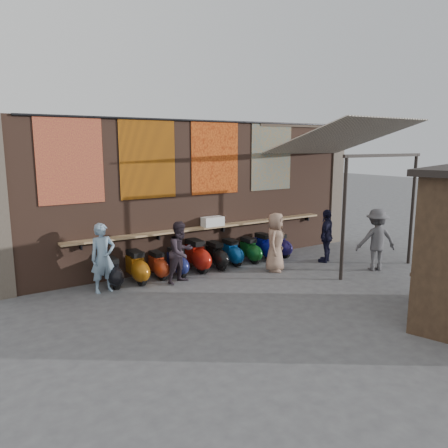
% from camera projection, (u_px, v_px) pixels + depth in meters
% --- Properties ---
extents(ground, '(70.00, 70.00, 0.00)m').
position_uv_depth(ground, '(260.00, 288.00, 10.37)').
color(ground, '#474749').
rests_on(ground, ground).
extents(brick_wall, '(10.00, 0.40, 4.00)m').
position_uv_depth(brick_wall, '(202.00, 194.00, 12.24)').
color(brick_wall, brown).
rests_on(brick_wall, ground).
extents(pier_right, '(0.50, 0.50, 4.00)m').
position_uv_depth(pier_right, '(332.00, 184.00, 15.04)').
color(pier_right, '#4C4238').
rests_on(pier_right, ground).
extents(eating_counter, '(8.00, 0.32, 0.05)m').
position_uv_depth(eating_counter, '(209.00, 227.00, 12.10)').
color(eating_counter, '#9E7A51').
rests_on(eating_counter, brick_wall).
extents(shelf_box, '(0.61, 0.30, 0.26)m').
position_uv_depth(shelf_box, '(213.00, 221.00, 12.10)').
color(shelf_box, white).
rests_on(shelf_box, eating_counter).
extents(tapestry_redgold, '(1.50, 0.02, 2.00)m').
position_uv_depth(tapestry_redgold, '(70.00, 160.00, 9.94)').
color(tapestry_redgold, maroon).
rests_on(tapestry_redgold, brick_wall).
extents(tapestry_sun, '(1.50, 0.02, 2.00)m').
position_uv_depth(tapestry_sun, '(148.00, 159.00, 10.96)').
color(tapestry_sun, orange).
rests_on(tapestry_sun, brick_wall).
extents(tapestry_orange, '(1.50, 0.02, 2.00)m').
position_uv_depth(tapestry_orange, '(215.00, 158.00, 12.04)').
color(tapestry_orange, '#CF5719').
rests_on(tapestry_orange, brick_wall).
extents(tapestry_multi, '(1.50, 0.02, 2.00)m').
position_uv_depth(tapestry_multi, '(271.00, 157.00, 13.12)').
color(tapestry_multi, '#21617C').
rests_on(tapestry_multi, brick_wall).
extents(hang_rail, '(9.50, 0.06, 0.06)m').
position_uv_depth(hang_rail, '(206.00, 121.00, 11.70)').
color(hang_rail, black).
rests_on(hang_rail, brick_wall).
extents(scooter_stool_0, '(0.33, 0.74, 0.71)m').
position_uv_depth(scooter_stool_0, '(112.00, 273.00, 10.38)').
color(scooter_stool_0, black).
rests_on(scooter_stool_0, ground).
extents(scooter_stool_1, '(0.38, 0.84, 0.80)m').
position_uv_depth(scooter_stool_1, '(137.00, 267.00, 10.67)').
color(scooter_stool_1, '#91500D').
rests_on(scooter_stool_1, ground).
extents(scooter_stool_2, '(0.32, 0.72, 0.68)m').
position_uv_depth(scooter_stool_2, '(158.00, 265.00, 11.05)').
color(scooter_stool_2, '#A33015').
rests_on(scooter_stool_2, ground).
extents(scooter_stool_3, '(0.34, 0.75, 0.71)m').
position_uv_depth(scooter_stool_3, '(177.00, 262.00, 11.28)').
color(scooter_stool_3, navy).
rests_on(scooter_stool_3, ground).
extents(scooter_stool_4, '(0.40, 0.89, 0.85)m').
position_uv_depth(scooter_stool_4, '(197.00, 256.00, 11.65)').
color(scooter_stool_4, '#9F150C').
rests_on(scooter_stool_4, ground).
extents(scooter_stool_5, '(0.35, 0.77, 0.73)m').
position_uv_depth(scooter_stool_5, '(216.00, 256.00, 11.92)').
color(scooter_stool_5, black).
rests_on(scooter_stool_5, ground).
extents(scooter_stool_6, '(0.34, 0.76, 0.72)m').
position_uv_depth(scooter_stool_6, '(232.00, 253.00, 12.29)').
color(scooter_stool_6, navy).
rests_on(scooter_stool_6, ground).
extents(scooter_stool_7, '(0.34, 0.75, 0.71)m').
position_uv_depth(scooter_stool_7, '(250.00, 250.00, 12.55)').
color(scooter_stool_7, '#0D4317').
rests_on(scooter_stool_7, ground).
extents(scooter_stool_8, '(0.36, 0.80, 0.76)m').
position_uv_depth(scooter_stool_8, '(265.00, 247.00, 12.88)').
color(scooter_stool_8, '#0D1597').
rests_on(scooter_stool_8, ground).
extents(scooter_stool_9, '(0.33, 0.74, 0.70)m').
position_uv_depth(scooter_stool_9, '(280.00, 245.00, 13.20)').
color(scooter_stool_9, '#1D154F').
rests_on(scooter_stool_9, ground).
extents(diner_left, '(0.61, 0.43, 1.61)m').
position_uv_depth(diner_left, '(103.00, 258.00, 9.97)').
color(diner_left, '#7895AE').
rests_on(diner_left, ground).
extents(diner_right, '(0.88, 0.78, 1.53)m').
position_uv_depth(diner_right, '(181.00, 252.00, 10.65)').
color(diner_right, '#2A2129').
rests_on(diner_right, ground).
extents(shopper_navy, '(0.97, 0.76, 1.53)m').
position_uv_depth(shopper_navy, '(326.00, 236.00, 12.57)').
color(shopper_navy, black).
rests_on(shopper_navy, ground).
extents(shopper_grey, '(1.25, 1.05, 1.67)m').
position_uv_depth(shopper_grey, '(376.00, 240.00, 11.73)').
color(shopper_grey, '#4F4F53').
rests_on(shopper_grey, ground).
extents(shopper_tan, '(0.92, 0.87, 1.58)m').
position_uv_depth(shopper_tan, '(275.00, 242.00, 11.65)').
color(shopper_tan, '#95745F').
rests_on(shopper_tan, ground).
extents(stall_sign, '(1.16, 0.39, 0.50)m').
position_uv_depth(stall_sign, '(434.00, 212.00, 8.52)').
color(stall_sign, gold).
rests_on(stall_sign, market_stall).
extents(stall_shelf, '(2.10, 0.74, 0.06)m').
position_uv_depth(stall_shelf, '(429.00, 263.00, 8.70)').
color(stall_shelf, '#473321').
rests_on(stall_shelf, market_stall).
extents(awning_canvas, '(3.20, 3.28, 0.97)m').
position_uv_depth(awning_canvas, '(340.00, 138.00, 12.36)').
color(awning_canvas, beige).
rests_on(awning_canvas, brick_wall).
extents(awning_ledger, '(3.30, 0.08, 0.12)m').
position_uv_depth(awning_ledger, '(302.00, 125.00, 13.60)').
color(awning_ledger, '#33261C').
rests_on(awning_ledger, brick_wall).
extents(awning_header, '(3.00, 0.08, 0.08)m').
position_uv_depth(awning_header, '(384.00, 155.00, 11.21)').
color(awning_header, black).
rests_on(awning_header, awning_post_left).
extents(awning_post_left, '(0.09, 0.09, 3.10)m').
position_uv_depth(awning_post_left, '(344.00, 219.00, 10.73)').
color(awning_post_left, black).
rests_on(awning_post_left, ground).
extents(awning_post_right, '(0.09, 0.09, 3.10)m').
position_uv_depth(awning_post_right, '(412.00, 210.00, 12.24)').
color(awning_post_right, black).
rests_on(awning_post_right, ground).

